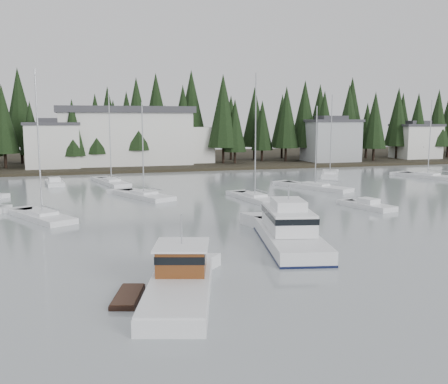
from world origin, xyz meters
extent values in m
cube|color=black|center=(0.00, 97.00, 0.00)|extent=(240.00, 54.00, 1.00)
cube|color=silver|center=(-18.00, 79.00, 4.25)|extent=(9.00, 7.00, 7.50)
cube|color=#38383D|center=(-18.00, 79.00, 8.25)|extent=(9.54, 7.42, 0.50)
cube|color=#38383D|center=(-18.00, 79.00, 8.85)|extent=(4.95, 3.85, 0.80)
cube|color=#999EA0|center=(36.00, 78.00, 4.50)|extent=(10.00, 8.00, 8.00)
cube|color=#38383D|center=(36.00, 78.00, 8.75)|extent=(10.60, 8.48, 0.50)
cube|color=#38383D|center=(36.00, 78.00, 9.35)|extent=(5.50, 4.40, 0.80)
cube|color=silver|center=(58.00, 80.00, 4.00)|extent=(9.00, 7.00, 7.00)
cube|color=#38383D|center=(58.00, 80.00, 7.75)|extent=(9.54, 7.42, 0.50)
cube|color=#38383D|center=(58.00, 80.00, 8.35)|extent=(4.95, 3.85, 0.80)
cube|color=silver|center=(-5.00, 82.00, 5.50)|extent=(24.00, 10.00, 10.00)
cube|color=#38383D|center=(-5.00, 82.00, 10.80)|extent=(25.00, 11.00, 1.20)
cube|color=silver|center=(7.00, 84.00, 4.00)|extent=(10.00, 8.00, 7.00)
cube|color=white|center=(-8.99, 9.22, 0.10)|extent=(5.54, 9.75, 1.34)
cube|color=white|center=(-8.99, 9.22, 0.82)|extent=(5.43, 9.56, 0.12)
cube|color=#491E0E|center=(-8.48, 11.00, 1.54)|extent=(3.20, 3.37, 1.44)
cube|color=white|center=(-8.48, 11.00, 2.31)|extent=(3.60, 3.81, 0.12)
cube|color=black|center=(-8.48, 11.00, 1.83)|extent=(3.28, 3.43, 0.41)
cylinder|color=#A5A8AD|center=(-8.48, 11.00, 3.19)|extent=(0.08, 0.08, 1.65)
cube|color=black|center=(-11.46, 9.94, -0.05)|extent=(2.10, 3.51, 0.57)
cube|color=white|center=(0.74, 17.79, 0.16)|extent=(5.85, 12.05, 1.68)
cube|color=black|center=(0.74, 17.79, 0.03)|extent=(5.90, 12.12, 0.23)
cube|color=white|center=(0.86, 18.36, 1.79)|extent=(4.09, 6.49, 1.53)
cube|color=black|center=(0.86, 18.36, 2.16)|extent=(4.18, 6.56, 0.42)
cube|color=white|center=(0.86, 18.36, 2.89)|extent=(2.71, 3.38, 0.68)
cylinder|color=#A5A8AD|center=(0.86, 18.36, 3.73)|extent=(0.10, 0.10, 1.16)
cube|color=white|center=(-6.55, 43.05, -0.03)|extent=(6.39, 9.42, 1.05)
cube|color=white|center=(-6.55, 43.05, 0.62)|extent=(3.09, 3.63, 0.30)
cylinder|color=#A5A8AD|center=(-6.55, 43.05, 5.71)|extent=(0.14, 0.14, 10.42)
cube|color=white|center=(-9.40, 56.69, -0.03)|extent=(4.84, 10.05, 1.05)
cube|color=white|center=(-9.40, 56.69, 0.62)|extent=(2.51, 3.64, 0.30)
cylinder|color=#A5A8AD|center=(-9.40, 56.69, 6.73)|extent=(0.14, 0.14, 12.46)
cube|color=white|center=(-17.00, 32.77, -0.03)|extent=(6.37, 8.70, 1.05)
cube|color=white|center=(-17.00, 32.77, 0.62)|extent=(2.99, 3.41, 0.30)
cylinder|color=#A5A8AD|center=(-17.00, 32.77, 6.92)|extent=(0.14, 0.14, 12.83)
cube|color=white|center=(38.47, 50.86, -0.03)|extent=(5.63, 9.42, 1.05)
cube|color=white|center=(38.47, 50.86, 0.62)|extent=(2.93, 3.54, 0.30)
cylinder|color=#A5A8AD|center=(38.47, 50.86, 6.20)|extent=(0.14, 0.14, 11.41)
cube|color=white|center=(15.88, 44.26, -0.03)|extent=(6.72, 10.39, 1.05)
cube|color=white|center=(15.88, 44.26, 0.62)|extent=(3.07, 3.92, 0.30)
cylinder|color=#A5A8AD|center=(15.88, 44.26, 5.60)|extent=(0.14, 0.14, 10.19)
cube|color=white|center=(24.89, 57.11, -0.03)|extent=(7.16, 10.19, 1.05)
cube|color=white|center=(24.89, 57.11, 0.62)|extent=(3.23, 3.90, 0.30)
cylinder|color=#A5A8AD|center=(24.89, 57.11, 6.67)|extent=(0.14, 0.14, 12.35)
cube|color=white|center=(5.17, 37.59, -0.03)|extent=(3.65, 8.40, 1.05)
cube|color=white|center=(5.17, 37.59, 0.62)|extent=(2.12, 2.99, 0.30)
cylinder|color=#A5A8AD|center=(5.17, 37.59, 7.23)|extent=(0.14, 0.14, 13.47)
cube|color=white|center=(14.53, 29.51, 0.05)|extent=(3.66, 6.14, 0.90)
cube|color=white|center=(14.53, 29.51, 0.75)|extent=(1.93, 2.18, 0.55)
cube|color=white|center=(-17.03, 57.86, 0.05)|extent=(2.93, 5.91, 0.90)
cube|color=white|center=(-17.03, 57.86, 0.75)|extent=(1.72, 2.00, 0.55)
camera|label=1|loc=(-13.50, -14.49, 8.93)|focal=40.00mm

